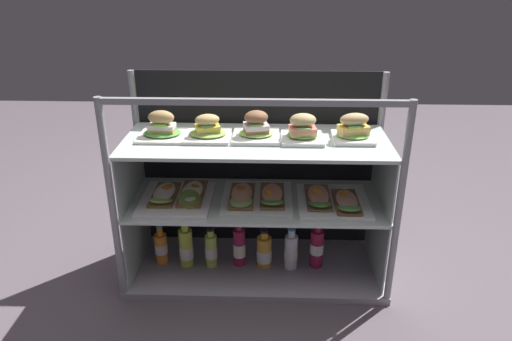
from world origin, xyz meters
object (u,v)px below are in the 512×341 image
object	(u,v)px
open_sandwich_tray_right_of_center	(332,201)
juice_bottle_front_fourth	(186,247)
juice_bottle_near_post	(211,250)
juice_bottle_front_second	(291,251)
juice_bottle_front_middle	(239,247)
juice_bottle_front_right_end	(317,247)
open_sandwich_tray_far_left	(256,197)
juice_bottle_back_center	(264,252)
plated_roll_sandwich_near_left_corner	(256,129)
plated_roll_sandwich_mid_left	(208,130)
plated_roll_sandwich_far_right	(303,131)
juice_bottle_back_left	(161,247)
plated_roll_sandwich_center	(162,128)
plated_roll_sandwich_mid_right	(353,130)
open_sandwich_tray_left_of_center	(177,197)

from	to	relation	value
open_sandwich_tray_right_of_center	juice_bottle_front_fourth	world-z (taller)	open_sandwich_tray_right_of_center
juice_bottle_near_post	juice_bottle_front_second	bearing A→B (deg)	-0.45
juice_bottle_front_middle	juice_bottle_front_right_end	xyz separation A→B (m)	(0.38, -0.00, 0.00)
open_sandwich_tray_far_left	juice_bottle_back_center	xyz separation A→B (m)	(0.04, 0.01, -0.31)
plated_roll_sandwich_near_left_corner	plated_roll_sandwich_mid_left	bearing A→B (deg)	-179.16
plated_roll_sandwich_far_right	open_sandwich_tray_right_of_center	distance (m)	0.36
plated_roll_sandwich_far_right	plated_roll_sandwich_near_left_corner	bearing A→B (deg)	172.81
juice_bottle_near_post	open_sandwich_tray_right_of_center	bearing A→B (deg)	-2.43
open_sandwich_tray_far_left	juice_bottle_back_left	distance (m)	0.56
plated_roll_sandwich_near_left_corner	juice_bottle_back_center	distance (m)	0.63
plated_roll_sandwich_mid_left	plated_roll_sandwich_far_right	size ratio (longest dim) A/B	1.10
plated_roll_sandwich_far_right	juice_bottle_front_middle	distance (m)	0.67
juice_bottle_near_post	juice_bottle_back_center	distance (m)	0.26
plated_roll_sandwich_center	juice_bottle_front_fourth	world-z (taller)	plated_roll_sandwich_center
plated_roll_sandwich_mid_right	juice_bottle_near_post	bearing A→B (deg)	-177.83
plated_roll_sandwich_center	plated_roll_sandwich_far_right	bearing A→B (deg)	-2.59
plated_roll_sandwich_mid_left	juice_bottle_near_post	distance (m)	0.61
plated_roll_sandwich_near_left_corner	open_sandwich_tray_far_left	xyz separation A→B (m)	(0.00, -0.03, -0.32)
open_sandwich_tray_right_of_center	juice_bottle_back_left	world-z (taller)	open_sandwich_tray_right_of_center
plated_roll_sandwich_center	juice_bottle_front_second	size ratio (longest dim) A/B	0.92
juice_bottle_front_fourth	open_sandwich_tray_left_of_center	bearing A→B (deg)	-146.51
plated_roll_sandwich_mid_right	juice_bottle_front_middle	world-z (taller)	plated_roll_sandwich_mid_right
plated_roll_sandwich_far_right	plated_roll_sandwich_mid_right	xyz separation A→B (m)	(0.22, 0.02, -0.00)
open_sandwich_tray_right_of_center	juice_bottle_front_second	world-z (taller)	open_sandwich_tray_right_of_center
open_sandwich_tray_far_left	juice_bottle_front_second	world-z (taller)	open_sandwich_tray_far_left
open_sandwich_tray_left_of_center	open_sandwich_tray_far_left	world-z (taller)	same
plated_roll_sandwich_center	juice_bottle_near_post	size ratio (longest dim) A/B	0.97
juice_bottle_back_left	open_sandwich_tray_right_of_center	bearing A→B (deg)	-3.16
juice_bottle_back_left	juice_bottle_front_second	world-z (taller)	juice_bottle_front_second
open_sandwich_tray_far_left	juice_bottle_front_middle	size ratio (longest dim) A/B	1.36
juice_bottle_front_second	open_sandwich_tray_right_of_center	bearing A→B (deg)	-6.70
juice_bottle_back_left	juice_bottle_front_fourth	bearing A→B (deg)	-7.90
open_sandwich_tray_far_left	juice_bottle_front_fourth	xyz separation A→B (m)	(-0.34, 0.01, -0.28)
juice_bottle_front_middle	juice_bottle_near_post	bearing A→B (deg)	-172.94
open_sandwich_tray_far_left	juice_bottle_back_center	world-z (taller)	open_sandwich_tray_far_left
plated_roll_sandwich_mid_right	juice_bottle_back_center	bearing A→B (deg)	-177.43
open_sandwich_tray_right_of_center	juice_bottle_back_center	xyz separation A→B (m)	(-0.31, 0.03, -0.30)
plated_roll_sandwich_mid_right	juice_bottle_front_middle	distance (m)	0.79
plated_roll_sandwich_center	plated_roll_sandwich_mid_left	bearing A→B (deg)	-1.63
plated_roll_sandwich_mid_left	juice_bottle_near_post	bearing A→B (deg)	-97.97
juice_bottle_near_post	juice_bottle_front_middle	size ratio (longest dim) A/B	0.84
plated_roll_sandwich_mid_left	plated_roll_sandwich_near_left_corner	world-z (taller)	plated_roll_sandwich_near_left_corner
juice_bottle_near_post	juice_bottle_front_right_end	xyz separation A→B (m)	(0.52, 0.02, 0.01)
juice_bottle_front_second	juice_bottle_front_right_end	bearing A→B (deg)	9.01
juice_bottle_front_middle	juice_bottle_front_right_end	bearing A→B (deg)	-0.01
juice_bottle_front_middle	juice_bottle_front_right_end	world-z (taller)	juice_bottle_front_middle
juice_bottle_back_left	juice_bottle_front_fourth	size ratio (longest dim) A/B	0.84
plated_roll_sandwich_near_left_corner	open_sandwich_tray_left_of_center	world-z (taller)	plated_roll_sandwich_near_left_corner
open_sandwich_tray_left_of_center	juice_bottle_front_middle	xyz separation A→B (m)	(0.28, 0.03, -0.28)
plated_roll_sandwich_mid_left	open_sandwich_tray_left_of_center	size ratio (longest dim) A/B	0.58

